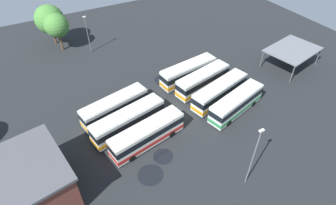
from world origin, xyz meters
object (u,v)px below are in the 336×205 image
at_px(bus_row0_slot2, 128,120).
at_px(bus_row0_slot3, 115,107).
at_px(bus_row0_slot1, 147,134).
at_px(lamp_post_near_entrance, 253,156).
at_px(maintenance_shelter, 293,50).
at_px(tree_northeast, 50,19).
at_px(bus_row1_slot0, 236,103).
at_px(bus_row1_slot2, 203,80).
at_px(lamp_post_far_corner, 87,33).
at_px(tree_northwest, 56,25).
at_px(bus_row1_slot3, 188,72).
at_px(depot_building, 25,186).
at_px(bus_row1_slot1, 220,91).

relative_size(bus_row0_slot2, bus_row0_slot3, 1.06).
height_order(bus_row0_slot1, lamp_post_near_entrance, lamp_post_near_entrance).
height_order(bus_row0_slot3, maintenance_shelter, maintenance_shelter).
bearing_deg(tree_northeast, bus_row0_slot1, -81.76).
xyz_separation_m(bus_row1_slot0, maintenance_shelter, (17.06, 5.23, 1.65)).
distance_m(bus_row0_slot3, maintenance_shelter, 33.49).
relative_size(bus_row0_slot1, bus_row1_slot2, 1.05).
bearing_deg(lamp_post_far_corner, maintenance_shelter, -36.57).
xyz_separation_m(lamp_post_near_entrance, tree_northwest, (-11.93, 42.28, 0.38)).
bearing_deg(bus_row0_slot3, bus_row1_slot3, 10.13).
height_order(depot_building, lamp_post_far_corner, lamp_post_far_corner).
relative_size(bus_row1_slot0, tree_northeast, 1.27).
bearing_deg(bus_row1_slot0, maintenance_shelter, 17.06).
bearing_deg(bus_row0_slot1, depot_building, -174.45).
bearing_deg(bus_row1_slot1, lamp_post_far_corner, 118.57).
bearing_deg(bus_row1_slot0, bus_row1_slot1, 97.76).
height_order(bus_row1_slot0, bus_row1_slot1, same).
height_order(bus_row0_slot2, maintenance_shelter, maintenance_shelter).
bearing_deg(bus_row1_slot2, bus_row0_slot1, -154.05).
distance_m(bus_row0_slot1, tree_northeast, 35.10).
bearing_deg(depot_building, lamp_post_far_corner, 61.83).
distance_m(bus_row0_slot1, depot_building, 15.15).
xyz_separation_m(bus_row1_slot0, tree_northeast, (-19.44, 35.33, 3.55)).
xyz_separation_m(bus_row1_slot0, tree_northwest, (-18.80, 31.90, 3.53)).
height_order(bus_row1_slot1, depot_building, depot_building).
distance_m(bus_row1_slot1, bus_row1_slot2, 3.84).
bearing_deg(bus_row0_slot1, tree_northwest, 97.98).
bearing_deg(bus_row1_slot3, tree_northwest, 128.27).
distance_m(bus_row1_slot3, maintenance_shelter, 19.74).
height_order(lamp_post_near_entrance, tree_northeast, lamp_post_near_entrance).
bearing_deg(bus_row1_slot1, bus_row0_slot1, -169.08).
xyz_separation_m(bus_row0_slot1, tree_northeast, (-5.00, 34.56, 3.55)).
relative_size(bus_row1_slot2, depot_building, 0.97).
bearing_deg(maintenance_shelter, tree_northeast, 140.49).
height_order(bus_row0_slot3, tree_northeast, tree_northeast).
distance_m(bus_row1_slot1, lamp_post_far_corner, 28.33).
relative_size(bus_row1_slot1, tree_northeast, 1.33).
height_order(bus_row1_slot3, tree_northeast, tree_northeast).
bearing_deg(bus_row1_slot1, bus_row1_slot3, 101.49).
height_order(bus_row1_slot0, lamp_post_far_corner, lamp_post_far_corner).
bearing_deg(bus_row1_slot2, maintenance_shelter, -6.33).
bearing_deg(bus_row1_slot2, bus_row0_slot2, -168.72).
distance_m(bus_row0_slot3, lamp_post_near_entrance, 20.81).
bearing_deg(maintenance_shelter, lamp_post_far_corner, 143.43).
relative_size(bus_row1_slot1, tree_northwest, 1.42).
relative_size(tree_northwest, tree_northeast, 0.93).
xyz_separation_m(bus_row0_slot2, bus_row0_slot3, (-0.66, 3.56, -0.00)).
relative_size(lamp_post_near_entrance, tree_northeast, 1.09).
bearing_deg(bus_row1_slot0, depot_building, -178.65).
height_order(bus_row0_slot3, tree_northwest, tree_northwest).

